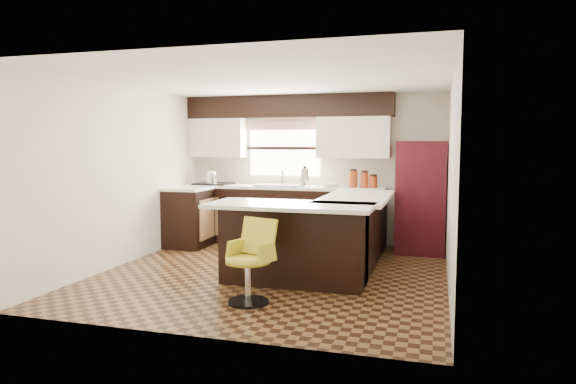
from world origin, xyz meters
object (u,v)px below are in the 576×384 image
(peninsula_return, at_px, (294,245))
(bar_chair, at_px, (248,262))
(refrigerator, at_px, (421,197))
(peninsula_long, at_px, (352,233))

(peninsula_return, distance_m, bar_chair, 0.90)
(peninsula_return, bearing_deg, refrigerator, 58.19)
(peninsula_long, distance_m, peninsula_return, 1.11)
(peninsula_long, bearing_deg, peninsula_return, -118.30)
(peninsula_long, relative_size, refrigerator, 1.17)
(peninsula_long, height_order, refrigerator, refrigerator)
(refrigerator, relative_size, bar_chair, 1.93)
(peninsula_long, distance_m, refrigerator, 1.50)
(refrigerator, height_order, bar_chair, refrigerator)
(peninsula_long, height_order, peninsula_return, same)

